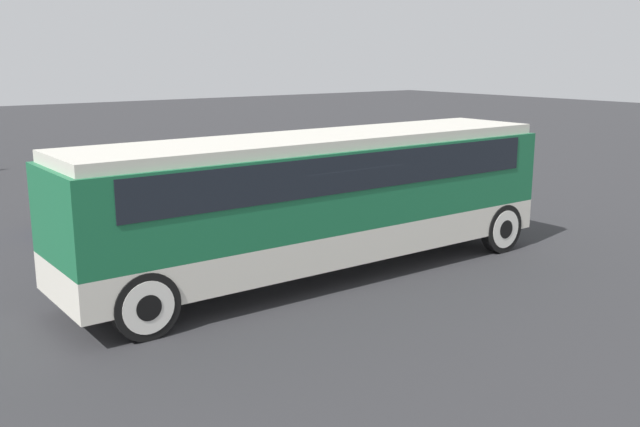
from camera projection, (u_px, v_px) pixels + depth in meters
ground_plane at (320, 275)px, 15.60m from camera, size 120.00×120.00×0.00m
tour_bus at (324, 191)px, 15.25m from camera, size 11.28×2.55×3.08m
parked_car_near at (123, 201)px, 20.22m from camera, size 4.31×1.80×1.31m
parked_car_mid at (329, 173)px, 24.46m from camera, size 4.77×1.84×1.49m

